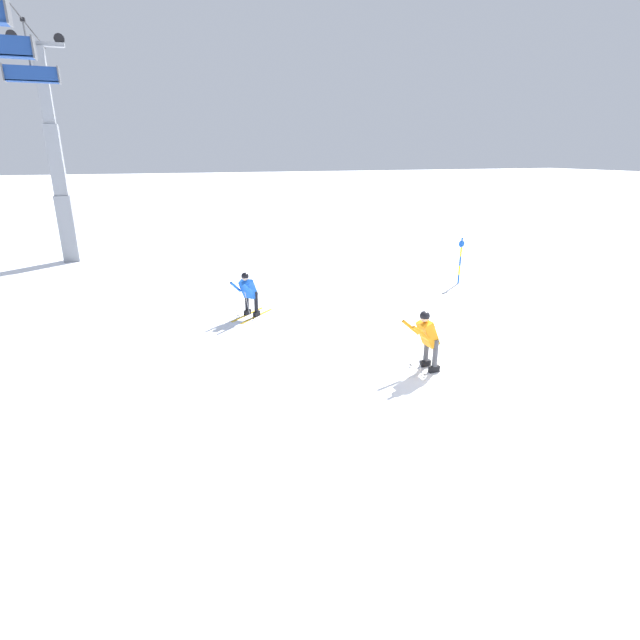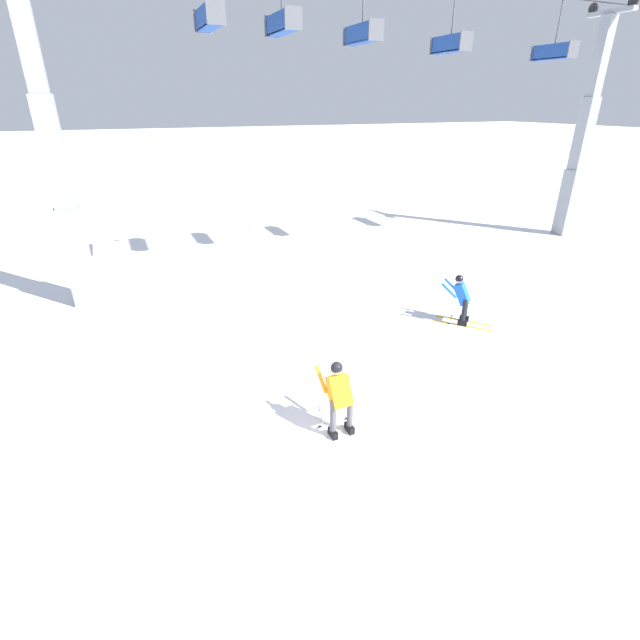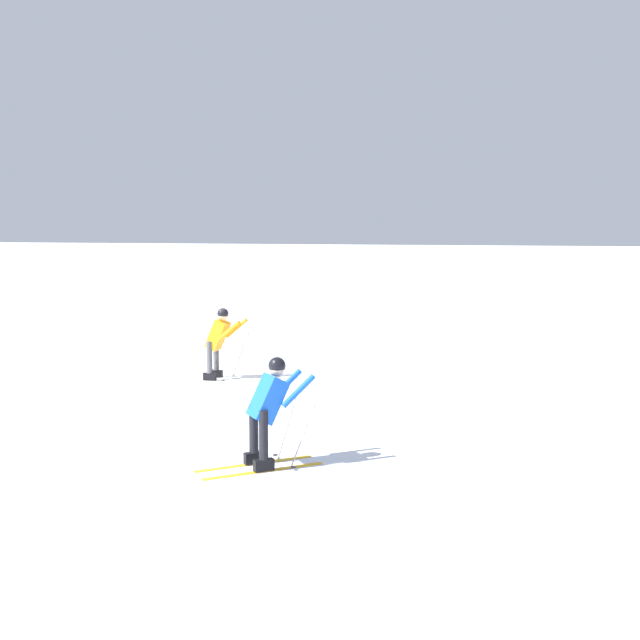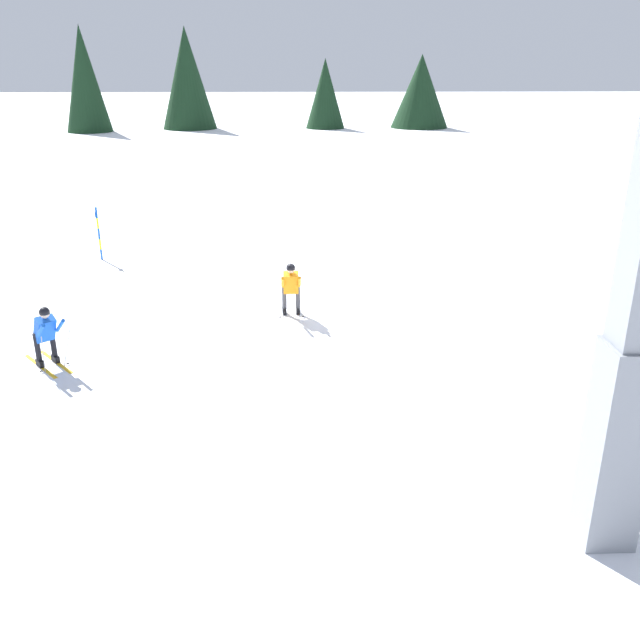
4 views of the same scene
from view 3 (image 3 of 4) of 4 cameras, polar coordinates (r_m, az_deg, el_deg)
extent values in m
plane|color=white|center=(18.12, -9.25, -4.02)|extent=(260.00, 260.00, 0.00)
cube|color=white|center=(17.92, -7.44, -4.09)|extent=(0.14, 1.62, 0.01)
cube|color=black|center=(17.91, -7.45, -3.82)|extent=(0.12, 0.28, 0.16)
cylinder|color=#4C4C51|center=(17.83, -7.47, -2.46)|extent=(0.13, 0.13, 0.70)
cube|color=white|center=(17.57, -7.91, -4.32)|extent=(0.14, 1.62, 0.01)
cube|color=black|center=(17.55, -7.91, -4.04)|extent=(0.12, 0.28, 0.16)
cylinder|color=#4C4C51|center=(17.48, -7.94, -2.66)|extent=(0.13, 0.13, 0.70)
cube|color=orange|center=(17.54, -7.34, -1.05)|extent=(0.44, 0.51, 0.69)
sphere|color=beige|center=(17.44, -6.97, 0.34)|extent=(0.23, 0.23, 0.23)
sphere|color=black|center=(17.44, -6.97, 0.45)|extent=(0.25, 0.25, 0.25)
cylinder|color=orange|center=(17.61, -6.00, -0.58)|extent=(0.10, 0.52, 0.45)
cylinder|color=gray|center=(17.73, -5.76, -2.64)|extent=(0.15, 0.46, 1.21)
cylinder|color=black|center=(17.90, -6.22, -3.94)|extent=(0.07, 0.07, 0.01)
cylinder|color=orange|center=(17.18, -6.53, -0.77)|extent=(0.10, 0.52, 0.45)
cylinder|color=gray|center=(17.22, -6.39, -2.92)|extent=(0.12, 0.47, 1.21)
cylinder|color=black|center=(17.31, -6.97, -4.32)|extent=(0.07, 0.07, 0.01)
cube|color=yellow|center=(11.47, -4.75, -10.23)|extent=(1.24, 1.37, 0.01)
cube|color=black|center=(11.45, -4.76, -9.82)|extent=(0.27, 0.28, 0.16)
cylinder|color=black|center=(11.34, -4.78, -7.77)|extent=(0.13, 0.13, 0.69)
cube|color=yellow|center=(11.14, -4.05, -10.76)|extent=(1.24, 1.37, 0.01)
cube|color=black|center=(11.11, -4.05, -10.33)|extent=(0.27, 0.28, 0.16)
cylinder|color=black|center=(11.00, -4.07, -8.22)|extent=(0.13, 0.13, 0.69)
cube|color=blue|center=(11.11, -3.77, -5.65)|extent=(0.66, 0.66, 0.68)
sphere|color=beige|center=(11.08, -3.10, -3.47)|extent=(0.23, 0.23, 0.23)
sphere|color=black|center=(11.08, -3.10, -3.30)|extent=(0.25, 0.25, 0.25)
cylinder|color=blue|center=(11.43, -2.49, -4.68)|extent=(0.40, 0.44, 0.45)
cylinder|color=gray|center=(11.63, -2.34, -7.65)|extent=(0.41, 0.28, 1.19)
cylinder|color=black|center=(11.72, -3.22, -9.64)|extent=(0.07, 0.07, 0.01)
cylinder|color=blue|center=(11.02, -1.55, -5.11)|extent=(0.40, 0.44, 0.45)
cylinder|color=gray|center=(11.14, -1.21, -8.29)|extent=(0.24, 0.44, 1.19)
cylinder|color=black|center=(11.15, -1.94, -10.49)|extent=(0.07, 0.07, 0.01)
camera|label=1|loc=(25.70, 15.19, 10.66)|focal=27.54mm
camera|label=2|loc=(24.08, -19.89, 13.23)|focal=26.02mm
camera|label=4|loc=(20.02, 51.67, 14.50)|focal=37.91mm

